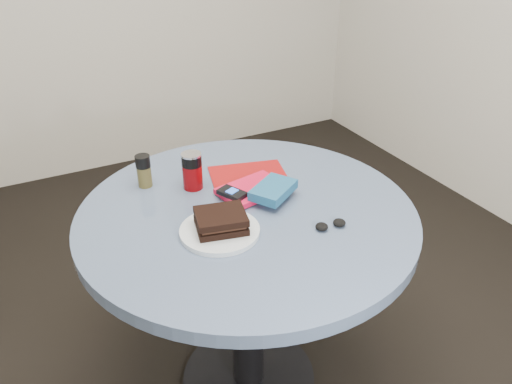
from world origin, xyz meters
name	(u,v)px	position (x,y,z in m)	size (l,w,h in m)	color
ground	(249,380)	(0.00, 0.00, 0.00)	(4.00, 4.00, 0.00)	black
table	(247,253)	(0.00, 0.00, 0.59)	(1.00, 1.00, 0.75)	black
plate	(220,231)	(-0.12, -0.08, 0.76)	(0.22, 0.22, 0.01)	silver
sandwich	(221,221)	(-0.12, -0.08, 0.79)	(0.16, 0.14, 0.05)	black
soda_can	(192,171)	(-0.09, 0.19, 0.81)	(0.08, 0.08, 0.12)	#6E0508
pepper_grinder	(144,171)	(-0.23, 0.27, 0.80)	(0.05, 0.05, 0.11)	#48411E
magazine	(249,176)	(0.09, 0.18, 0.75)	(0.25, 0.19, 0.00)	maroon
red_book	(252,189)	(0.06, 0.08, 0.76)	(0.20, 0.13, 0.02)	#BE0F33
novel	(273,190)	(0.09, 0.01, 0.79)	(0.15, 0.09, 0.03)	navy
mp3_player	(232,193)	(-0.02, 0.06, 0.78)	(0.08, 0.10, 0.02)	black
headphones	(331,225)	(0.16, -0.19, 0.76)	(0.09, 0.05, 0.02)	black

